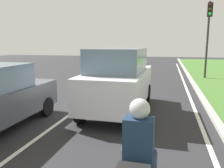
% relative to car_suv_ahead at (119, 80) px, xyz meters
% --- Properties ---
extents(ground_plane, '(60.00, 60.00, 0.00)m').
position_rel_car_suv_ahead_xyz_m(ground_plane, '(-0.87, 4.70, -1.17)').
color(ground_plane, '#262628').
extents(lane_line_center, '(0.12, 32.00, 0.01)m').
position_rel_car_suv_ahead_xyz_m(lane_line_center, '(-1.57, 4.70, -1.16)').
color(lane_line_center, silver).
rests_on(lane_line_center, ground).
extents(lane_line_right_edge, '(0.12, 32.00, 0.01)m').
position_rel_car_suv_ahead_xyz_m(lane_line_right_edge, '(2.73, 4.70, -1.16)').
color(lane_line_right_edge, silver).
rests_on(lane_line_right_edge, ground).
extents(curb_right, '(0.24, 48.00, 0.12)m').
position_rel_car_suv_ahead_xyz_m(curb_right, '(3.23, 4.70, -1.11)').
color(curb_right, '#9E9B93').
rests_on(curb_right, ground).
extents(car_suv_ahead, '(2.01, 4.52, 2.28)m').
position_rel_car_suv_ahead_xyz_m(car_suv_ahead, '(0.00, 0.00, 0.00)').
color(car_suv_ahead, silver).
rests_on(car_suv_ahead, ground).
extents(rider_person, '(0.51, 0.41, 1.16)m').
position_rel_car_suv_ahead_xyz_m(rider_person, '(1.34, -4.96, 0.02)').
color(rider_person, '#192D47').
rests_on(rider_person, ground).
extents(traffic_light_near_right, '(0.32, 0.50, 5.19)m').
position_rel_car_suv_ahead_xyz_m(traffic_light_near_right, '(4.24, 8.94, 2.40)').
color(traffic_light_near_right, '#2D2D2D').
rests_on(traffic_light_near_right, ground).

